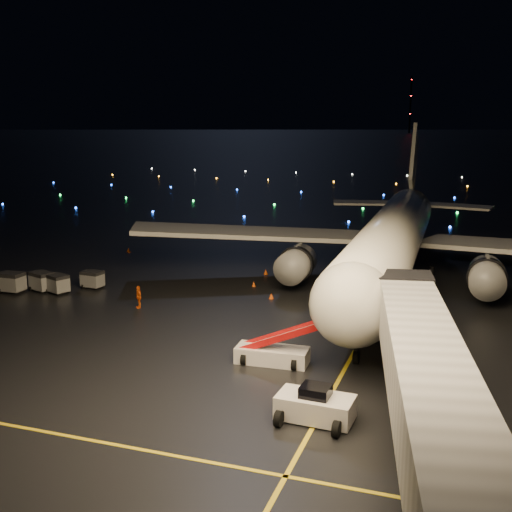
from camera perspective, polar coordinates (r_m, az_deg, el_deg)
The scene contains 16 objects.
ground at distance 335.80m, azimuth 15.96°, elevation 8.93°, with size 2000.00×2000.00×0.00m, color black.
lane_centre at distance 52.76m, azimuth 10.40°, elevation -5.33°, with size 0.25×80.00×0.02m, color gold.
airliner at distance 63.46m, azimuth 12.34°, elevation 4.50°, with size 53.35×50.68×15.12m, color silver, non-canonical shape.
pushback_tug at distance 34.79m, azimuth 5.30°, elevation -12.87°, with size 4.02×2.11×1.92m, color silver.
belt_loader at distance 41.94m, azimuth 1.46°, elevation -7.33°, with size 6.91×1.89×3.35m, color silver, non-canonical shape.
crew_c at distance 54.95m, azimuth -10.40°, elevation -3.59°, with size 1.13×0.47×1.93m, color orange.
safety_cone_0 at distance 56.97m, azimuth 1.36°, elevation -3.57°, with size 0.45×0.45×0.51m, color #E6500F.
safety_cone_1 at distance 65.76m, azimuth 0.87°, elevation -1.42°, with size 0.48×0.48×0.55m, color #E6500F.
safety_cone_2 at distance 61.12m, azimuth -0.20°, elevation -2.50°, with size 0.41×0.41×0.47m, color #E6500F.
safety_cone_3 at distance 78.25m, azimuth -11.26°, elevation 0.52°, with size 0.47×0.47×0.54m, color #E6500F.
radio_mast at distance 779.10m, azimuth 13.57°, elevation 12.93°, with size 1.80×1.80×64.00m, color black.
taxiway_lights at distance 143.02m, azimuth 11.29°, elevation 5.63°, with size 164.00×92.00×0.36m, color black, non-canonical shape.
baggage_cart_0 at distance 62.35m, azimuth -14.34°, elevation -2.05°, with size 1.90×1.33×1.62m, color gray.
baggage_cart_1 at distance 61.43m, azimuth -17.24°, elevation -2.38°, with size 2.02×1.42×1.72m, color gray.
baggage_cart_2 at distance 62.99m, azimuth -20.91°, elevation -2.22°, with size 2.19×1.53×1.86m, color gray.
baggage_cart_3 at distance 62.59m, azimuth -18.51°, elevation -2.16°, with size 2.11×1.48×1.79m, color gray.
Camera 1 is at (19.20, -34.89, 15.59)m, focal length 45.00 mm.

